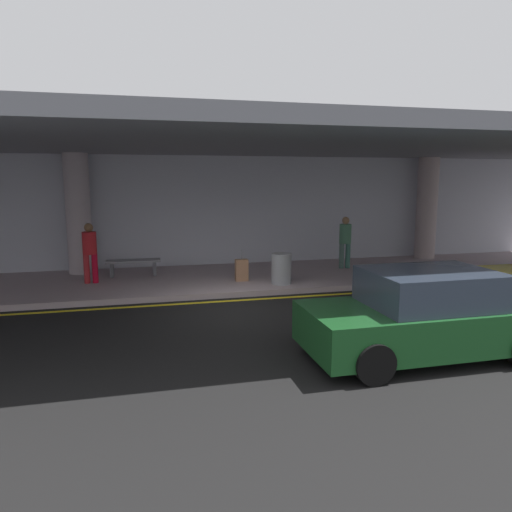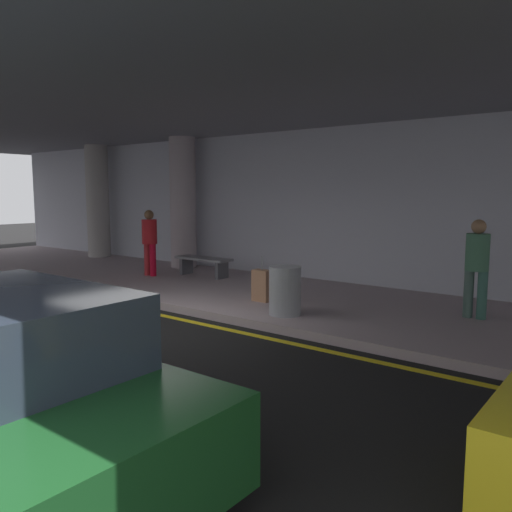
% 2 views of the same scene
% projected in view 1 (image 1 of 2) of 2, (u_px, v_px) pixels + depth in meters
% --- Properties ---
extents(ground_plane, '(60.00, 60.00, 0.00)m').
position_uv_depth(ground_plane, '(239.00, 308.00, 11.23)').
color(ground_plane, black).
extents(sidewalk, '(26.00, 4.20, 0.15)m').
position_uv_depth(sidewalk, '(217.00, 279.00, 14.19)').
color(sidewalk, '#A79498').
rests_on(sidewalk, ground).
extents(lane_stripe_yellow, '(26.00, 0.14, 0.01)m').
position_uv_depth(lane_stripe_yellow, '(233.00, 301.00, 11.91)').
color(lane_stripe_yellow, yellow).
rests_on(lane_stripe_yellow, ground).
extents(support_column_left_mid, '(0.73, 0.73, 3.65)m').
position_uv_depth(support_column_left_mid, '(78.00, 214.00, 14.43)').
color(support_column_left_mid, '#A7999E').
rests_on(support_column_left_mid, sidewalk).
extents(support_column_center, '(0.73, 0.73, 3.65)m').
position_uv_depth(support_column_center, '(427.00, 208.00, 17.27)').
color(support_column_center, '#AC9898').
rests_on(support_column_center, sidewalk).
extents(ceiling_overhang, '(28.00, 13.20, 0.30)m').
position_uv_depth(ceiling_overhang, '(218.00, 145.00, 13.09)').
color(ceiling_overhang, slate).
rests_on(ceiling_overhang, support_column_far_left).
extents(terminal_back_wall, '(26.00, 0.30, 3.80)m').
position_uv_depth(terminal_back_wall, '(206.00, 213.00, 16.05)').
color(terminal_back_wall, '#AFB1BD').
rests_on(terminal_back_wall, ground).
extents(car_dark_green, '(4.10, 1.92, 1.50)m').
position_uv_depth(car_dark_green, '(424.00, 316.00, 8.09)').
color(car_dark_green, '#184B20').
rests_on(car_dark_green, ground).
extents(traveler_with_luggage, '(0.38, 0.38, 1.68)m').
position_uv_depth(traveler_with_luggage, '(345.00, 239.00, 15.36)').
color(traveler_with_luggage, '#40584F').
rests_on(traveler_with_luggage, sidewalk).
extents(person_waiting_for_ride, '(0.38, 0.38, 1.68)m').
position_uv_depth(person_waiting_for_ride, '(90.00, 249.00, 13.12)').
color(person_waiting_for_ride, maroon).
rests_on(person_waiting_for_ride, sidewalk).
extents(suitcase_upright_primary, '(0.36, 0.22, 0.90)m').
position_uv_depth(suitcase_upright_primary, '(242.00, 270.00, 13.51)').
color(suitcase_upright_primary, '#996A4A').
rests_on(suitcase_upright_primary, sidewalk).
extents(bench_metal, '(1.60, 0.50, 0.48)m').
position_uv_depth(bench_metal, '(133.00, 264.00, 14.23)').
color(bench_metal, slate).
rests_on(bench_metal, sidewalk).
extents(trash_bin_steel, '(0.56, 0.56, 0.85)m').
position_uv_depth(trash_bin_steel, '(281.00, 269.00, 13.11)').
color(trash_bin_steel, gray).
rests_on(trash_bin_steel, sidewalk).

